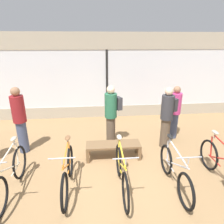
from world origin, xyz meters
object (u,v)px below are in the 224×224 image
(bicycle_far_right, at_px, (222,166))
(display_bench, at_px, (113,146))
(bicycle_right, at_px, (175,171))
(bicycle_center, at_px, (121,172))
(customer_near_rack, at_px, (167,116))
(customer_near_bench, at_px, (111,114))
(bicycle_far_left, at_px, (10,176))
(customer_mid_floor, at_px, (174,111))
(bicycle_left, at_px, (68,173))
(customer_by_window, at_px, (20,119))

(bicycle_far_right, distance_m, display_bench, 2.50)
(bicycle_right, height_order, bicycle_far_right, bicycle_far_right)
(bicycle_center, xyz_separation_m, customer_near_rack, (1.49, 1.65, 0.55))
(bicycle_right, xyz_separation_m, customer_near_bench, (-1.14, 1.95, 0.58))
(display_bench, bearing_deg, bicycle_far_left, -153.03)
(bicycle_right, distance_m, customer_near_rack, 1.82)
(bicycle_far_right, relative_size, customer_mid_floor, 1.05)
(display_bench, height_order, customer_near_rack, customer_near_rack)
(bicycle_far_right, height_order, display_bench, bicycle_far_right)
(bicycle_left, bearing_deg, bicycle_far_left, -179.74)
(customer_near_rack, height_order, customer_mid_floor, customer_near_rack)
(customer_near_bench, bearing_deg, display_bench, -91.24)
(bicycle_far_right, bearing_deg, customer_mid_floor, 96.59)
(bicycle_left, height_order, customer_by_window, customer_by_window)
(bicycle_center, distance_m, customer_near_rack, 2.29)
(bicycle_far_right, height_order, customer_mid_floor, customer_mid_floor)
(bicycle_right, bearing_deg, display_bench, 133.29)
(display_bench, xyz_separation_m, customer_near_bench, (0.02, 0.72, 0.63))
(bicycle_far_left, relative_size, customer_mid_floor, 1.09)
(customer_by_window, bearing_deg, display_bench, -12.59)
(bicycle_right, relative_size, customer_near_bench, 0.96)
(bicycle_far_left, xyz_separation_m, customer_mid_floor, (4.12, 2.10, 0.49))
(bicycle_far_left, xyz_separation_m, bicycle_right, (3.30, -0.13, -0.02))
(bicycle_right, height_order, customer_mid_floor, customer_mid_floor)
(customer_mid_floor, bearing_deg, customer_near_bench, -171.89)
(customer_mid_floor, bearing_deg, bicycle_center, -131.24)
(bicycle_center, distance_m, customer_by_window, 3.07)
(bicycle_far_left, xyz_separation_m, customer_near_rack, (3.70, 1.56, 0.55))
(bicycle_center, xyz_separation_m, customer_near_bench, (-0.03, 1.91, 0.56))
(bicycle_far_right, bearing_deg, customer_near_rack, 112.56)
(customer_by_window, bearing_deg, customer_near_rack, -1.12)
(customer_by_window, xyz_separation_m, customer_near_bench, (2.44, 0.18, -0.01))
(bicycle_left, xyz_separation_m, customer_near_bench, (1.05, 1.81, 0.57))
(bicycle_right, bearing_deg, customer_near_rack, 76.92)
(bicycle_left, xyz_separation_m, bicycle_center, (1.09, -0.10, 0.01))
(bicycle_left, height_order, customer_near_bench, customer_near_bench)
(bicycle_far_right, relative_size, display_bench, 1.24)
(bicycle_right, relative_size, bicycle_far_right, 0.98)
(customer_near_rack, distance_m, customer_by_window, 3.97)
(bicycle_far_right, height_order, customer_by_window, customer_by_window)
(bicycle_far_right, distance_m, customer_near_bench, 2.95)
(bicycle_left, relative_size, customer_near_bench, 0.95)
(bicycle_far_right, bearing_deg, bicycle_left, 178.88)
(customer_by_window, bearing_deg, customer_near_bench, 4.29)
(bicycle_right, bearing_deg, bicycle_far_left, 177.77)
(display_bench, xyz_separation_m, customer_mid_floor, (1.97, 1.00, 0.56))
(bicycle_center, distance_m, customer_near_bench, 1.99)
(bicycle_left, xyz_separation_m, bicycle_right, (2.19, -0.13, -0.01))
(bicycle_left, relative_size, bicycle_center, 0.97)
(bicycle_far_left, bearing_deg, bicycle_right, -2.23)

